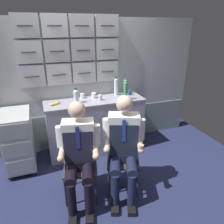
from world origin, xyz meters
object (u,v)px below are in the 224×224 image
(service_trolley, at_px, (19,139))
(crew_member_right, at_px, (124,143))
(folding_chair_right, at_px, (123,150))
(snack_banana, at_px, (55,104))
(folding_chair_left, at_px, (80,157))
(paper_cup_blue, at_px, (100,97))
(water_bottle_clear, at_px, (116,86))
(crew_member_left, at_px, (79,151))

(service_trolley, bearing_deg, crew_member_right, -37.84)
(folding_chair_right, height_order, snack_banana, snack_banana)
(folding_chair_left, relative_size, paper_cup_blue, 9.42)
(folding_chair_right, bearing_deg, crew_member_right, -110.85)
(folding_chair_right, distance_m, water_bottle_clear, 1.25)
(water_bottle_clear, bearing_deg, snack_banana, -170.74)
(paper_cup_blue, bearing_deg, crew_member_left, -118.87)
(crew_member_right, distance_m, water_bottle_clear, 1.33)
(crew_member_left, distance_m, paper_cup_blue, 1.19)
(service_trolley, xyz_separation_m, folding_chair_right, (1.31, -0.83, 0.03))
(folding_chair_right, relative_size, snack_banana, 4.83)
(snack_banana, bearing_deg, crew_member_right, -57.28)
(service_trolley, relative_size, crew_member_right, 0.69)
(water_bottle_clear, height_order, paper_cup_blue, water_bottle_clear)
(folding_chair_left, bearing_deg, folding_chair_right, -3.83)
(crew_member_left, relative_size, paper_cup_blue, 14.28)
(folding_chair_right, bearing_deg, snack_banana, 128.93)
(folding_chair_left, height_order, water_bottle_clear, water_bottle_clear)
(snack_banana, bearing_deg, folding_chair_right, -51.07)
(folding_chair_left, height_order, crew_member_right, crew_member_right)
(service_trolley, xyz_separation_m, crew_member_left, (0.71, -0.94, 0.22))
(folding_chair_left, relative_size, crew_member_left, 0.66)
(service_trolley, relative_size, snack_banana, 5.16)
(snack_banana, bearing_deg, paper_cup_blue, -0.92)
(water_bottle_clear, relative_size, snack_banana, 1.82)
(water_bottle_clear, height_order, snack_banana, water_bottle_clear)
(service_trolley, relative_size, folding_chair_left, 1.07)
(service_trolley, relative_size, paper_cup_blue, 10.07)
(crew_member_left, xyz_separation_m, crew_member_right, (0.54, -0.03, 0.01))
(crew_member_right, bearing_deg, folding_chair_left, 159.88)
(crew_member_left, height_order, crew_member_right, crew_member_right)
(crew_member_left, distance_m, crew_member_right, 0.54)
(folding_chair_right, xyz_separation_m, crew_member_right, (-0.06, -0.15, 0.20))
(crew_member_right, xyz_separation_m, water_bottle_clear, (0.36, 1.23, 0.36))
(folding_chair_left, distance_m, water_bottle_clear, 1.46)
(service_trolley, xyz_separation_m, paper_cup_blue, (1.27, 0.07, 0.48))
(folding_chair_left, distance_m, paper_cup_blue, 1.11)
(service_trolley, bearing_deg, snack_banana, 8.42)
(folding_chair_left, xyz_separation_m, snack_banana, (-0.18, 0.87, 0.43))
(folding_chair_left, relative_size, snack_banana, 4.83)
(folding_chair_left, xyz_separation_m, folding_chair_right, (0.56, -0.04, 0.00))
(folding_chair_right, distance_m, snack_banana, 1.25)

